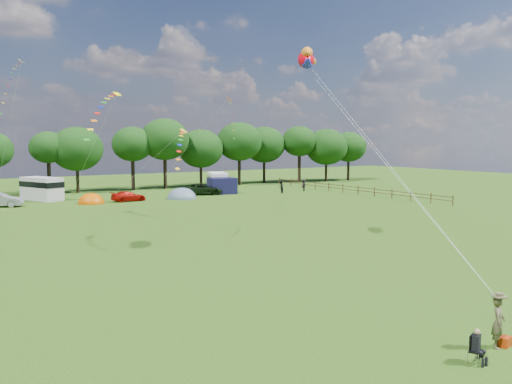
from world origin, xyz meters
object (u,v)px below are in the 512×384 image
kite_flyer (498,322)px  walker_b (304,185)px  car_d (202,189)px  camp_chair (476,343)px  campervan_d (218,182)px  tent_orange (91,203)px  campervan_c (42,188)px  fish_kite (306,59)px  walker_a (281,187)px  tent_greyblue (182,198)px  car_c (128,196)px  car_b (0,200)px

kite_flyer → walker_b: (30.66, 51.40, -0.10)m
car_d → camp_chair: 57.85m
campervan_d → tent_orange: (-18.96, -4.63, -1.40)m
campervan_c → fish_kite: fish_kite is taller
campervan_d → fish_kite: bearing=-178.7°
car_d → walker_a: bearing=-91.1°
campervan_c → tent_greyblue: (14.86, -7.46, -1.46)m
camp_chair → walker_b: bearing=35.2°
campervan_c → walker_b: campervan_c is taller
campervan_c → tent_greyblue: campervan_c is taller
campervan_c → campervan_d: campervan_c is taller
walker_a → car_d: bearing=-50.8°
walker_a → walker_b: size_ratio=1.00×
car_c → walker_a: size_ratio=2.39×
car_c → car_d: bearing=-80.3°
car_b → kite_flyer: size_ratio=2.34×
kite_flyer → fish_kite: 23.23m
car_c → campervan_c: 10.72m
walker_b → kite_flyer: bearing=34.2°
tent_orange → walker_b: size_ratio=1.99×
car_b → car_c: car_b is taller
walker_a → campervan_d: bearing=-75.6°
tent_orange → tent_greyblue: 10.97m
walker_a → walker_b: 4.57m
car_c → tent_greyblue: 6.62m
campervan_d → camp_chair: (-21.92, -57.46, -0.72)m
car_b → tent_orange: (9.27, -2.01, -0.74)m
car_c → car_d: car_d is taller
walker_a → tent_greyblue: bearing=-33.1°
fish_kite → walker_b: (24.63, 32.32, -11.90)m
camp_chair → tent_greyblue: bearing=52.4°
tent_greyblue → fish_kite: 35.35m
fish_kite → kite_flyer: bearing=-165.4°
tent_orange → walker_a: size_ratio=2.00×
campervan_c → kite_flyer: bearing=161.1°
car_d → fish_kite: bearing=-175.7°
camp_chair → fish_kite: 24.26m
car_c → car_d: size_ratio=0.72×
kite_flyer → walker_b: size_ratio=1.12×
campervan_c → tent_orange: bearing=-170.9°
kite_flyer → walker_a: bearing=32.8°
camp_chair → walker_a: (28.05, 51.00, 0.12)m
camp_chair → car_b: bearing=73.9°
tent_greyblue → walker_a: walker_a is taller
kite_flyer → fish_kite: size_ratio=0.56×
car_d → campervan_d: (3.70, 2.55, 0.68)m
walker_a → campervan_c: bearing=-45.3°
campervan_c → walker_a: bearing=-127.8°
car_d → tent_orange: size_ratio=1.66×
car_d → fish_kite: fish_kite is taller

